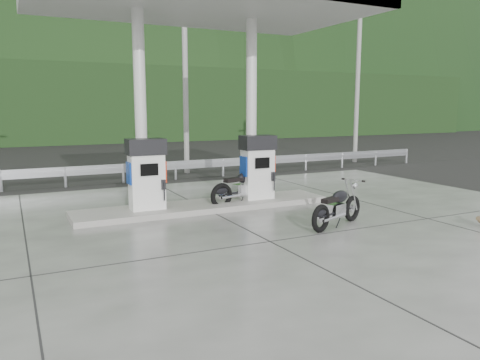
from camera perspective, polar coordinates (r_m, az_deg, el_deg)
name	(u,v)px	position (r m, az deg, el deg)	size (l,w,h in m)	color
ground	(248,231)	(10.55, 0.95, -6.24)	(160.00, 160.00, 0.00)	black
forecourt_apron	(248,231)	(10.54, 0.95, -6.19)	(18.00, 14.00, 0.02)	#61615D
pump_island	(206,206)	(12.74, -4.21, -3.19)	(7.00, 1.40, 0.15)	#9F9C94
gas_pump_left	(147,174)	(12.07, -11.32, 0.70)	(0.95, 0.55, 1.80)	white
gas_pump_right	(258,167)	(13.25, 2.16, 1.58)	(0.95, 0.55, 1.80)	white
canopy_column_left	(141,110)	(12.34, -12.04, 8.31)	(0.30, 0.30, 5.00)	white
canopy_column_right	(251,110)	(13.49, 1.39, 8.53)	(0.30, 0.30, 5.00)	white
canopy_roof	(203,3)	(12.73, -4.50, 20.72)	(8.50, 5.00, 0.40)	silver
guardrail	(150,162)	(17.79, -10.93, 2.12)	(26.00, 0.16, 1.42)	#AAADB3
road	(129,170)	(21.25, -13.40, 1.19)	(60.00, 7.00, 0.01)	black
utility_pole_b	(185,76)	(19.75, -6.69, 12.43)	(0.22, 0.22, 8.00)	gray
utility_pole_c	(358,82)	(24.31, 14.14, 11.54)	(0.22, 0.22, 8.00)	gray
tree_band	(73,104)	(39.33, -19.74, 8.71)	(80.00, 6.00, 6.00)	black
forested_hills	(46,128)	(69.26, -22.56, 5.91)	(100.00, 40.00, 140.00)	black
motorcycle_left	(243,187)	(13.19, 0.39, -0.87)	(2.11, 0.66, 1.00)	black
motorcycle_right	(337,207)	(11.01, 11.78, -3.28)	(1.89, 0.60, 0.90)	black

